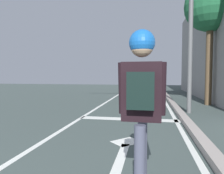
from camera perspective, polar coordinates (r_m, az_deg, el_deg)
lane_line_center at (r=6.11m, az=-11.32°, el=-10.03°), size 0.12×20.00×0.01m
lane_line_curbside at (r=5.75m, az=18.33°, el=-10.98°), size 0.12×20.00×0.01m
stop_bar at (r=6.73m, az=4.80°, el=-8.73°), size 3.16×0.40×0.01m
lane_arrow_stem at (r=3.76m, az=2.47°, el=-18.64°), size 0.16×1.40×0.01m
lane_arrow_head at (r=4.55m, az=3.99°, el=-14.67°), size 0.71×0.71×0.01m
curb_strip at (r=5.78m, az=20.83°, el=-10.29°), size 0.24×24.00×0.14m
skater at (r=2.15m, az=8.06°, el=-1.39°), size 0.49×0.65×1.79m
traffic_signal_mast at (r=8.38m, az=11.79°, el=19.38°), size 5.49×0.34×5.46m
roadside_tree at (r=11.16m, az=25.31°, el=19.10°), size 2.34×2.34×5.74m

